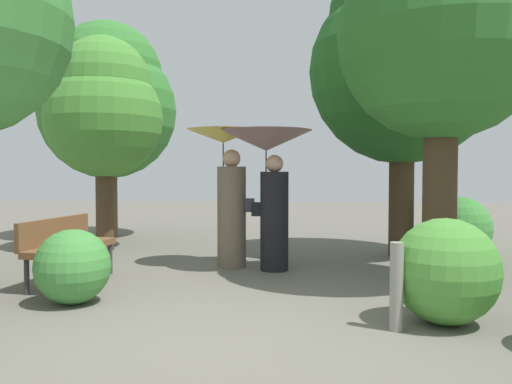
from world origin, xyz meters
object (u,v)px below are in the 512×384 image
(tree_near_right, at_px, (403,55))
(tree_mid_right, at_px, (442,16))
(person_left, at_px, (228,179))
(person_right, at_px, (269,166))
(path_marker_post, at_px, (397,287))
(tree_near_left, at_px, (108,100))
(tree_far_back, at_px, (104,108))
(park_bench, at_px, (66,243))

(tree_near_right, height_order, tree_mid_right, tree_near_right)
(person_left, distance_m, person_right, 0.69)
(tree_mid_right, xyz_separation_m, path_marker_post, (-0.84, -1.81, -2.90))
(person_right, relative_size, tree_near_right, 0.39)
(tree_near_left, relative_size, tree_mid_right, 0.95)
(tree_far_back, distance_m, path_marker_post, 6.63)
(tree_mid_right, distance_m, path_marker_post, 3.52)
(tree_near_right, height_order, path_marker_post, tree_near_right)
(tree_near_right, height_order, tree_far_back, tree_near_right)
(person_right, distance_m, tree_near_left, 5.27)
(person_right, height_order, tree_far_back, tree_far_back)
(person_right, relative_size, tree_far_back, 0.52)
(tree_far_back, height_order, path_marker_post, tree_far_back)
(tree_mid_right, height_order, path_marker_post, tree_mid_right)
(person_left, xyz_separation_m, tree_near_left, (-3.04, 3.28, 1.64))
(park_bench, distance_m, tree_near_right, 6.04)
(tree_near_right, distance_m, path_marker_post, 5.26)
(person_right, height_order, tree_near_right, tree_near_right)
(person_right, height_order, park_bench, person_right)
(person_right, bearing_deg, path_marker_post, -147.20)
(tree_near_left, bearing_deg, person_left, -47.22)
(tree_near_right, relative_size, tree_far_back, 1.35)
(person_left, relative_size, tree_near_left, 0.44)
(person_right, bearing_deg, tree_far_back, 68.87)
(path_marker_post, bearing_deg, tree_near_left, 128.21)
(park_bench, xyz_separation_m, tree_near_right, (4.67, 2.56, 2.85))
(park_bench, relative_size, tree_far_back, 0.40)
(park_bench, height_order, tree_near_right, tree_near_right)
(tree_far_back, bearing_deg, tree_mid_right, -27.26)
(person_right, bearing_deg, tree_near_left, 54.01)
(tree_near_right, bearing_deg, person_left, -155.87)
(park_bench, distance_m, tree_mid_right, 5.43)
(park_bench, relative_size, tree_near_left, 0.34)
(park_bench, distance_m, tree_near_left, 5.34)
(tree_near_left, xyz_separation_m, tree_far_back, (0.59, -1.81, -0.40))
(park_bench, relative_size, tree_mid_right, 0.32)
(tree_near_right, bearing_deg, person_right, -145.75)
(tree_mid_right, bearing_deg, tree_near_right, 89.74)
(person_left, distance_m, path_marker_post, 3.70)
(tree_near_right, distance_m, tree_far_back, 5.28)
(tree_near_left, height_order, tree_mid_right, tree_mid_right)
(tree_far_back, relative_size, path_marker_post, 4.83)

